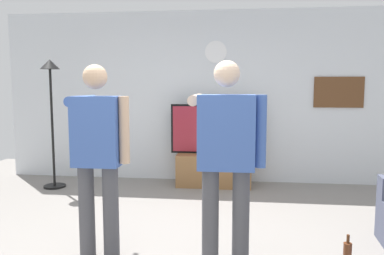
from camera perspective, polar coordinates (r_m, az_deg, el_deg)
name	(u,v)px	position (r m, az deg, el deg)	size (l,w,h in m)	color
back_wall	(200,97)	(6.11, 1.26, 4.62)	(6.40, 0.10, 2.70)	silver
tv_stand	(214,170)	(5.88, 3.31, -6.32)	(1.12, 0.52, 0.49)	olive
television	(214,129)	(5.83, 3.38, -0.23)	(1.34, 0.07, 0.76)	black
wall_clock	(216,52)	(6.05, 3.60, 11.27)	(0.34, 0.34, 0.03)	white
framed_picture	(339,92)	(6.22, 21.15, 4.96)	(0.73, 0.04, 0.47)	brown
floor_lamp	(51,97)	(5.99, -20.40, 4.35)	(0.32, 0.32, 1.91)	black
person_standing_nearer_lamp	(98,150)	(3.43, -13.98, -3.34)	(0.59, 0.78, 1.71)	#4C4C51
person_standing_nearer_couch	(226,153)	(3.10, 5.14, -3.79)	(0.64, 0.78, 1.73)	#4C4C51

